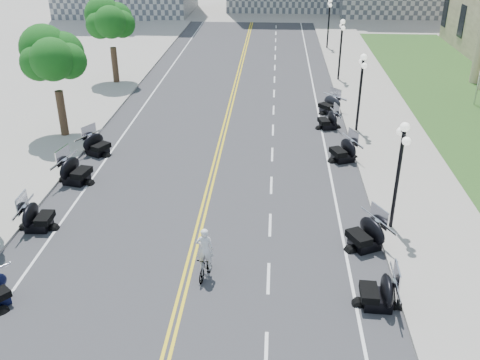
{
  "coord_description": "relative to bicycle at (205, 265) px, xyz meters",
  "views": [
    {
      "loc": [
        3.21,
        -16.94,
        12.7
      ],
      "look_at": [
        1.79,
        4.5,
        2.0
      ],
      "focal_mm": 40.0,
      "sensor_mm": 36.0,
      "label": 1
    }
  ],
  "objects": [
    {
      "name": "ground",
      "position": [
        -0.74,
        -0.02,
        -0.49
      ],
      "size": [
        160.0,
        160.0,
        0.0
      ],
      "primitive_type": "plane",
      "color": "gray"
    },
    {
      "name": "road",
      "position": [
        -0.74,
        9.98,
        -0.49
      ],
      "size": [
        16.0,
        90.0,
        0.01
      ],
      "primitive_type": "cube",
      "color": "#333335",
      "rests_on": "ground"
    },
    {
      "name": "centerline_yellow_a",
      "position": [
        -0.86,
        9.98,
        -0.48
      ],
      "size": [
        0.12,
        90.0,
        0.0
      ],
      "primitive_type": "cube",
      "color": "yellow",
      "rests_on": "road"
    },
    {
      "name": "centerline_yellow_b",
      "position": [
        -0.62,
        9.98,
        -0.48
      ],
      "size": [
        0.12,
        90.0,
        0.0
      ],
      "primitive_type": "cube",
      "color": "yellow",
      "rests_on": "road"
    },
    {
      "name": "edge_line_north",
      "position": [
        5.66,
        9.98,
        -0.48
      ],
      "size": [
        0.12,
        90.0,
        0.0
      ],
      "primitive_type": "cube",
      "color": "white",
      "rests_on": "road"
    },
    {
      "name": "edge_line_south",
      "position": [
        -7.14,
        9.98,
        -0.48
      ],
      "size": [
        0.12,
        90.0,
        0.0
      ],
      "primitive_type": "cube",
      "color": "white",
      "rests_on": "road"
    },
    {
      "name": "lane_dash_5",
      "position": [
        2.46,
        -4.02,
        -0.48
      ],
      "size": [
        0.12,
        2.0,
        0.0
      ],
      "primitive_type": "cube",
      "color": "white",
      "rests_on": "road"
    },
    {
      "name": "lane_dash_6",
      "position": [
        2.46,
        -0.02,
        -0.48
      ],
      "size": [
        0.12,
        2.0,
        0.0
      ],
      "primitive_type": "cube",
      "color": "white",
      "rests_on": "road"
    },
    {
      "name": "lane_dash_7",
      "position": [
        2.46,
        3.98,
        -0.48
      ],
      "size": [
        0.12,
        2.0,
        0.0
      ],
      "primitive_type": "cube",
      "color": "white",
      "rests_on": "road"
    },
    {
      "name": "lane_dash_8",
      "position": [
        2.46,
        7.98,
        -0.48
      ],
      "size": [
        0.12,
        2.0,
        0.0
      ],
      "primitive_type": "cube",
      "color": "white",
      "rests_on": "road"
    },
    {
      "name": "lane_dash_9",
      "position": [
        2.46,
        11.98,
        -0.48
      ],
      "size": [
        0.12,
        2.0,
        0.0
      ],
      "primitive_type": "cube",
      "color": "white",
      "rests_on": "road"
    },
    {
      "name": "lane_dash_10",
      "position": [
        2.46,
        15.98,
        -0.48
      ],
      "size": [
        0.12,
        2.0,
        0.0
      ],
      "primitive_type": "cube",
      "color": "white",
      "rests_on": "road"
    },
    {
      "name": "lane_dash_11",
      "position": [
        2.46,
        19.98,
        -0.48
      ],
      "size": [
        0.12,
        2.0,
        0.0
      ],
      "primitive_type": "cube",
      "color": "white",
      "rests_on": "road"
    },
    {
      "name": "lane_dash_12",
      "position": [
        2.46,
        23.98,
        -0.48
      ],
      "size": [
        0.12,
        2.0,
        0.0
      ],
      "primitive_type": "cube",
      "color": "white",
      "rests_on": "road"
    },
    {
      "name": "lane_dash_13",
      "position": [
        2.46,
        27.98,
        -0.48
      ],
      "size": [
        0.12,
        2.0,
        0.0
      ],
      "primitive_type": "cube",
      "color": "white",
      "rests_on": "road"
    },
    {
      "name": "lane_dash_14",
      "position": [
        2.46,
        31.98,
        -0.48
      ],
      "size": [
        0.12,
        2.0,
        0.0
      ],
      "primitive_type": "cube",
      "color": "white",
      "rests_on": "road"
    },
    {
      "name": "lane_dash_15",
      "position": [
        2.46,
        35.98,
        -0.48
      ],
      "size": [
        0.12,
        2.0,
        0.0
      ],
      "primitive_type": "cube",
      "color": "white",
      "rests_on": "road"
    },
    {
      "name": "lane_dash_16",
      "position": [
        2.46,
        39.98,
        -0.48
      ],
      "size": [
        0.12,
        2.0,
        0.0
      ],
      "primitive_type": "cube",
      "color": "white",
      "rests_on": "road"
    },
    {
      "name": "lane_dash_17",
      "position": [
        2.46,
        43.98,
        -0.48
      ],
      "size": [
        0.12,
        2.0,
        0.0
      ],
      "primitive_type": "cube",
      "color": "white",
      "rests_on": "road"
    },
    {
      "name": "lane_dash_18",
      "position": [
        2.46,
        47.98,
        -0.48
      ],
      "size": [
        0.12,
        2.0,
        0.0
      ],
      "primitive_type": "cube",
      "color": "white",
      "rests_on": "road"
    },
    {
      "name": "lane_dash_19",
      "position": [
        2.46,
        51.98,
        -0.48
      ],
      "size": [
        0.12,
        2.0,
        0.0
      ],
      "primitive_type": "cube",
      "color": "white",
      "rests_on": "road"
    },
    {
      "name": "sidewalk_north",
      "position": [
        9.76,
        9.98,
        -0.42
      ],
      "size": [
        5.0,
        90.0,
        0.15
      ],
      "primitive_type": "cube",
      "color": "#9E9991",
      "rests_on": "ground"
    },
    {
      "name": "sidewalk_south",
      "position": [
        -11.24,
        9.98,
        -0.42
      ],
      "size": [
        5.0,
        90.0,
        0.15
      ],
      "primitive_type": "cube",
      "color": "#9E9991",
      "rests_on": "ground"
    },
    {
      "name": "street_lamp_2",
      "position": [
        7.86,
        3.98,
        2.11
      ],
      "size": [
        0.5,
        1.2,
        4.9
      ],
      "primitive_type": null,
      "color": "black",
      "rests_on": "sidewalk_north"
    },
    {
      "name": "street_lamp_3",
      "position": [
        7.86,
        15.98,
        2.11
      ],
      "size": [
        0.5,
        1.2,
        4.9
      ],
      "primitive_type": null,
      "color": "black",
      "rests_on": "sidewalk_north"
    },
    {
      "name": "street_lamp_4",
      "position": [
        7.86,
        27.98,
        2.11
      ],
      "size": [
        0.5,
        1.2,
        4.9
      ],
      "primitive_type": null,
      "color": "black",
      "rests_on": "sidewalk_north"
    },
    {
      "name": "street_lamp_5",
      "position": [
        7.86,
        39.98,
        2.11
      ],
      "size": [
        0.5,
        1.2,
        4.9
      ],
      "primitive_type": null,
      "color": "black",
      "rests_on": "sidewalk_north"
    },
    {
      "name": "tree_3",
      "position": [
        -10.74,
        13.98,
        4.26
      ],
      "size": [
        4.8,
        4.8,
        9.2
      ],
      "primitive_type": null,
      "color": "#235619",
      "rests_on": "sidewalk_south"
    },
    {
      "name": "tree_4",
      "position": [
        -10.74,
        25.98,
        4.26
      ],
      "size": [
        4.8,
        4.8,
        9.2
      ],
      "primitive_type": null,
      "color": "#235619",
      "rests_on": "sidewalk_south"
    },
    {
      "name": "motorcycle_n_5",
      "position": [
        6.4,
        -1.36,
        0.2
      ],
      "size": [
        2.05,
        2.05,
        1.38
      ],
      "primitive_type": null,
      "rotation": [
        0.0,
        0.0,
        -1.61
      ],
      "color": "black",
      "rests_on": "road"
    },
    {
      "name": "motorcycle_n_6",
      "position": [
        6.49,
        2.43,
        0.24
      ],
      "size": [
        2.8,
        2.8,
        1.46
      ],
      "primitive_type": null,
      "rotation": [
        0.0,
        0.0,
        -1.1
      ],
      "color": "black",
      "rests_on": "road"
    },
    {
      "name": "motorcycle_n_8",
      "position": [
        6.51,
        11.42,
        0.22
      ],
      "size": [
        2.66,
        2.66,
        1.43
      ],
      "primitive_type": null,
      "rotation": [
        0.0,
        0.0,
        -1.18
      ],
      "color": "black",
      "rests_on": "road"
    },
    {
      "name": "motorcycle_n_9",
      "position": [
        6.07,
        16.55,
        0.16
      ],
      "size": [
        2.25,
        2.25,
        1.3
      ],
      "primitive_type": null,
      "rotation": [
        0.0,
        0.0,
        -1.32
      ],
      "color": "black",
      "rests_on": "road"
    },
    {
      "name": "motorcycle_n_10",
      "position": [
        6.4,
        19.71,
        0.19
      ],
      "size": [
        2.75,
        2.75,
        1.36
      ],
      "primitive_type": null,
      "rotation": [
        0.0,
        0.0,
        -0.86
      ],
      "color": "black",
      "rests_on": "road"
    },
    {
      "name": "motorcycle_s_6",
      "position": [
        -7.92,
        2.99,
        0.2
      ],
      "size": [
        2.05,
        2.05,
        1.39
      ],
      "primitive_type": null,
      "rotation": [
        0.0,
        0.0,
        1.6
      ],
      "color": "black",
      "rests_on": "road"
    },
    {
      "name": "motorcycle_s_7",
      "position": [
        -7.8,
        7.65,
        0.27
      ],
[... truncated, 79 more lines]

